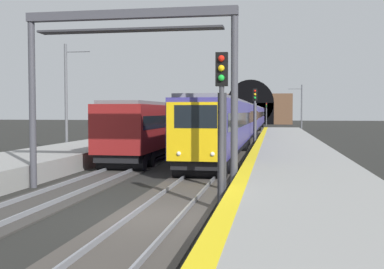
{
  "coord_description": "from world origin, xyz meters",
  "views": [
    {
      "loc": [
        -13.83,
        -3.39,
        3.2
      ],
      "look_at": [
        12.46,
        1.09,
        1.92
      ],
      "focal_mm": 44.92,
      "sensor_mm": 36.0,
      "label": 1
    }
  ],
  "objects": [
    {
      "name": "train_main_approaching",
      "position": [
        48.18,
        0.0,
        2.29
      ],
      "size": [
        82.17,
        2.89,
        4.03
      ],
      "rotation": [
        0.0,
        0.0,
        3.14
      ],
      "color": "navy",
      "rests_on": "ground_plane"
    },
    {
      "name": "train_adjacent_platform",
      "position": [
        29.63,
        4.66,
        2.16
      ],
      "size": [
        39.65,
        2.94,
        4.69
      ],
      "rotation": [
        0.0,
        0.0,
        0.0
      ],
      "color": "maroon",
      "rests_on": "ground_plane"
    },
    {
      "name": "ground_plane",
      "position": [
        0.0,
        0.0,
        0.0
      ],
      "size": [
        320.0,
        320.0,
        0.0
      ],
      "primitive_type": "plane",
      "color": "black"
    },
    {
      "name": "catenary_mast_far",
      "position": [
        57.33,
        -7.36,
        3.64
      ],
      "size": [
        0.22,
        2.03,
        7.08
      ],
      "color": "#595B60",
      "rests_on": "ground_plane"
    },
    {
      "name": "track_main_line",
      "position": [
        0.0,
        0.0,
        0.04
      ],
      "size": [
        160.0,
        2.96,
        0.21
      ],
      "color": "#423D38",
      "rests_on": "ground_plane"
    },
    {
      "name": "platform_right",
      "position": [
        0.0,
        -4.54,
        0.46
      ],
      "size": [
        112.0,
        4.91,
        0.93
      ],
      "primitive_type": "cube",
      "color": "gray",
      "rests_on": "ground_plane"
    },
    {
      "name": "track_adjacent_line",
      "position": [
        0.0,
        4.66,
        0.04
      ],
      "size": [
        160.0,
        2.69,
        0.21
      ],
      "color": "#383533",
      "rests_on": "ground_plane"
    },
    {
      "name": "platform_right_edge_strip",
      "position": [
        0.0,
        -2.33,
        0.93
      ],
      "size": [
        112.0,
        0.5,
        0.01
      ],
      "primitive_type": "cube",
      "color": "yellow",
      "rests_on": "platform_right"
    },
    {
      "name": "catenary_mast_near",
      "position": [
        20.3,
        12.03,
        4.24
      ],
      "size": [
        0.22,
        2.03,
        8.27
      ],
      "color": "#595B60",
      "rests_on": "ground_plane"
    },
    {
      "name": "overhead_signal_gantry",
      "position": [
        4.81,
        2.33,
        5.47
      ],
      "size": [
        0.7,
        8.71,
        7.25
      ],
      "color": "#3F3F47",
      "rests_on": "ground_plane"
    },
    {
      "name": "railway_signal_mid",
      "position": [
        28.39,
        -1.78,
        3.14
      ],
      "size": [
        0.39,
        0.38,
        5.19
      ],
      "rotation": [
        0.0,
        0.0,
        3.14
      ],
      "color": "#4C4C54",
      "rests_on": "ground_plane"
    },
    {
      "name": "railway_signal_near",
      "position": [
        1.17,
        -1.78,
        3.06
      ],
      "size": [
        0.39,
        0.38,
        5.04
      ],
      "rotation": [
        0.0,
        0.0,
        3.14
      ],
      "color": "#38383D",
      "rests_on": "ground_plane"
    },
    {
      "name": "tunnel_portal",
      "position": [
        107.56,
        2.33,
        3.86
      ],
      "size": [
        2.54,
        20.65,
        11.56
      ],
      "color": "brown",
      "rests_on": "ground_plane"
    },
    {
      "name": "railway_signal_far",
      "position": [
        94.64,
        -1.78,
        3.15
      ],
      "size": [
        0.39,
        0.38,
        5.2
      ],
      "rotation": [
        0.0,
        0.0,
        3.14
      ],
      "color": "#4C4C54",
      "rests_on": "ground_plane"
    }
  ]
}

